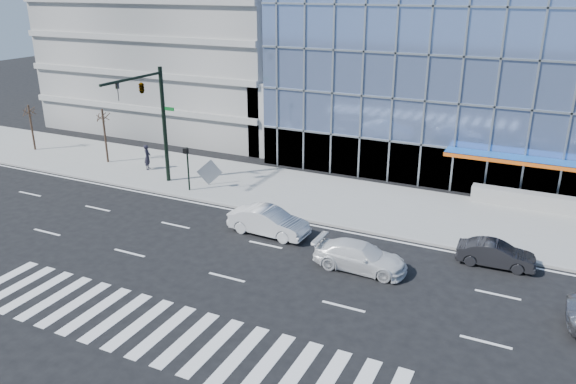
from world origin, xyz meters
name	(u,v)px	position (x,y,z in m)	size (l,w,h in m)	color
ground	(266,245)	(0.00, 0.00, 0.00)	(160.00, 160.00, 0.00)	black
sidewalk	(322,196)	(0.00, 8.00, 0.07)	(120.00, 8.00, 0.15)	gray
theatre_building	(576,62)	(14.00, 26.00, 7.50)	(42.00, 26.00, 15.00)	#728BBF
parking_garage	(210,18)	(-20.00, 26.00, 10.00)	(24.00, 24.00, 20.00)	gray
ramp_block	(302,114)	(-6.00, 18.00, 3.00)	(6.00, 8.00, 6.00)	gray
traffic_signal	(148,100)	(-11.00, 4.57, 6.16)	(1.14, 5.74, 8.00)	black
ped_signal_post	(187,162)	(-8.50, 4.94, 2.14)	(0.30, 0.33, 3.00)	black
street_tree_near	(103,116)	(-18.00, 7.50, 3.78)	(1.10, 1.10, 4.23)	#332319
street_tree_far	(29,111)	(-26.00, 7.50, 3.45)	(1.10, 1.10, 3.87)	#332319
white_suv	(360,257)	(5.50, -0.37, 0.68)	(1.90, 4.67, 1.36)	silver
white_sedan	(269,221)	(-0.50, 1.33, 0.76)	(1.62, 4.64, 1.53)	silver
dark_sedan	(496,254)	(11.50, 2.93, 0.62)	(1.32, 3.78, 1.25)	black
pedestrian	(147,157)	(-13.95, 7.42, 1.10)	(0.69, 0.46, 1.90)	black
tilted_panel	(210,172)	(-7.86, 6.55, 1.06)	(1.30, 0.06, 1.30)	#A0A0A0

